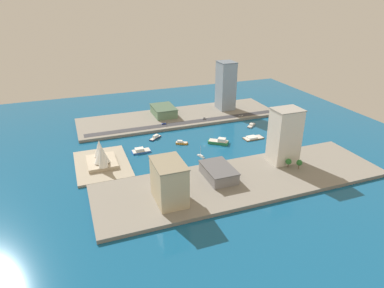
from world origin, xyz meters
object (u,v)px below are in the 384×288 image
sailboat_small_white (201,156)px  ferry_white_commuter (289,135)px  ferry_green_doubledeck (219,141)px  barge_flat_brown (253,138)px  tower_tall_glass (226,86)px  office_block_beige (169,182)px  hatchback_blue (164,124)px  sedan_silver (204,118)px  traffic_light_waterfront (167,124)px  yacht_sleek_gray (251,125)px  water_taxi_orange (181,143)px  terminal_long_green (164,111)px  opera_landmark (101,155)px  patrol_launch_navy (155,137)px  warehouse_low_gray (218,172)px  catamaran_blue (141,151)px  van_white (241,116)px  hotel_broad_white (285,136)px

sailboat_small_white → ferry_white_commuter: (10.64, -105.53, 1.13)m
ferry_green_doubledeck → barge_flat_brown: bearing=-92.5°
tower_tall_glass → office_block_beige: bearing=143.8°
sailboat_small_white → barge_flat_brown: size_ratio=0.52×
tower_tall_glass → hatchback_blue: (-28.03, 90.58, -29.17)m
office_block_beige → sedan_silver: bearing=-30.9°
traffic_light_waterfront → yacht_sleek_gray: bearing=-104.1°
ferry_white_commuter → yacht_sleek_gray: bearing=26.2°
traffic_light_waterfront → water_taxi_orange: bearing=-176.6°
terminal_long_green → opera_landmark: 134.85m
office_block_beige → traffic_light_waterfront: bearing=-16.1°
sailboat_small_white → ferry_white_commuter: 106.07m
patrol_launch_navy → warehouse_low_gray: size_ratio=0.44×
sedan_silver → terminal_long_green: bearing=52.6°
water_taxi_orange → yacht_sleek_gray: bearing=-78.6°
sailboat_small_white → catamaran_blue: 58.74m
catamaran_blue → traffic_light_waterfront: (46.56, -40.62, 5.72)m
patrol_launch_navy → van_white: (23.00, -113.46, 2.45)m
tower_tall_glass → opera_landmark: 197.35m
sailboat_small_white → terminal_long_green: (118.05, 1.41, 7.40)m
catamaran_blue → hotel_broad_white: size_ratio=0.38×
ferry_green_doubledeck → terminal_long_green: 100.47m
catamaran_blue → water_taxi_orange: size_ratio=1.45×
catamaran_blue → warehouse_low_gray: (-75.58, -47.39, 6.27)m
tower_tall_glass → traffic_light_waterfront: (-37.94, 89.92, -25.77)m
hotel_broad_white → hatchback_blue: bearing=30.2°
sailboat_small_white → catamaran_blue: (30.41, 50.26, 0.55)m
water_taxi_orange → terminal_long_green: bearing=-3.9°
ferry_white_commuter → terminal_long_green: size_ratio=0.59×
opera_landmark → barge_flat_brown: bearing=-87.9°
terminal_long_green → ferry_green_doubledeck: bearing=-162.3°
catamaran_blue → hatchback_blue: size_ratio=3.75×
office_block_beige → traffic_light_waterfront: office_block_beige is taller
water_taxi_orange → traffic_light_waterfront: bearing=3.4°
water_taxi_orange → opera_landmark: opera_landmark is taller
water_taxi_orange → yacht_sleek_gray: 93.48m
sailboat_small_white → water_taxi_orange: (34.90, 7.13, 0.34)m
barge_flat_brown → terminal_long_green: (97.22, 69.08, 7.39)m
ferry_green_doubledeck → office_block_beige: 117.24m
ferry_white_commuter → patrol_launch_navy: (46.76, 133.91, -0.75)m
office_block_beige → sedan_silver: 174.71m
patrol_launch_navy → terminal_long_green: 66.75m
sailboat_small_white → van_white: sailboat_small_white is taller
warehouse_low_gray → van_white: 153.35m
sailboat_small_white → sedan_silver: bearing=-24.4°
sailboat_small_white → hotel_broad_white: hotel_broad_white is taller
ferry_white_commuter → office_block_beige: office_block_beige is taller
sedan_silver → opera_landmark: 146.88m
hatchback_blue → opera_landmark: size_ratio=0.15×
ferry_green_doubledeck → catamaran_blue: 79.74m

